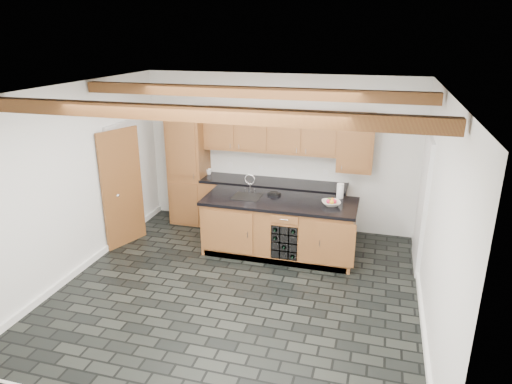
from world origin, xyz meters
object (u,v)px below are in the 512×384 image
(fruit_bowl, at_px, (331,203))
(paper_towel, at_px, (340,191))
(island, at_px, (279,227))
(kitchen_scale, at_px, (274,194))

(fruit_bowl, bearing_deg, paper_towel, 75.72)
(paper_towel, bearing_deg, fruit_bowl, -104.28)
(fruit_bowl, relative_size, paper_towel, 1.18)
(island, xyz_separation_m, paper_towel, (0.91, 0.37, 0.59))
(kitchen_scale, distance_m, fruit_bowl, 0.98)
(kitchen_scale, height_order, fruit_bowl, fruit_bowl)
(kitchen_scale, distance_m, paper_towel, 1.07)
(island, relative_size, paper_towel, 10.19)
(island, height_order, fruit_bowl, fruit_bowl)
(island, bearing_deg, fruit_bowl, -0.69)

